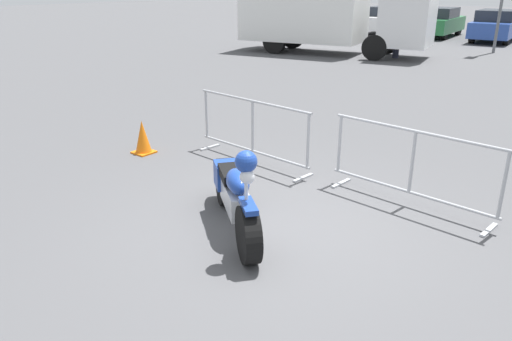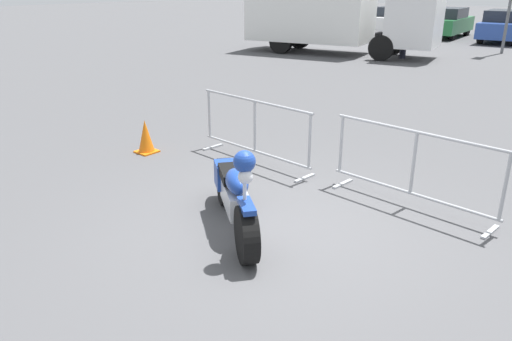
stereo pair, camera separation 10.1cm
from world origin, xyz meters
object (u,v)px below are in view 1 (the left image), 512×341
object	(u,v)px
motorcycle	(235,193)
box_truck	(324,13)
parked_car_white	(386,20)
traffic_cone	(143,137)
crowd_barrier_far	(412,167)
crowd_barrier_near	(253,130)
parked_car_green	(438,22)
pedestrian	(397,34)
parked_car_blue	(496,26)

from	to	relation	value
motorcycle	box_truck	size ratio (longest dim) A/B	0.23
parked_car_white	traffic_cone	distance (m)	23.53
box_truck	parked_car_white	xyz separation A→B (m)	(-1.75, 9.63, -0.89)
motorcycle	crowd_barrier_far	world-z (taller)	motorcycle
motorcycle	box_truck	world-z (taller)	box_truck
motorcycle	crowd_barrier_near	xyz separation A→B (m)	(-1.37, 1.99, 0.09)
crowd_barrier_near	traffic_cone	world-z (taller)	crowd_barrier_near
parked_car_white	crowd_barrier_far	bearing A→B (deg)	-158.84
parked_car_white	parked_car_green	size ratio (longest dim) A/B	0.97
crowd_barrier_far	parked_car_white	bearing A→B (deg)	116.29
motorcycle	crowd_barrier_far	size ratio (longest dim) A/B	0.76
traffic_cone	box_truck	bearing A→B (deg)	108.98
pedestrian	motorcycle	bearing A→B (deg)	154.06
traffic_cone	pedestrian	bearing A→B (deg)	96.27
crowd_barrier_near	box_truck	xyz separation A→B (m)	(-6.29, 12.20, 1.08)
box_truck	parked_car_blue	distance (m)	10.17
motorcycle	pedestrian	size ratio (longest dim) A/B	1.08
motorcycle	parked_car_green	world-z (taller)	parked_car_green
pedestrian	traffic_cone	world-z (taller)	pedestrian
parked_car_green	pedestrian	world-z (taller)	pedestrian
parked_car_white	parked_car_green	world-z (taller)	parked_car_green
motorcycle	box_truck	distance (m)	16.17
crowd_barrier_far	parked_car_blue	bearing A→B (deg)	102.28
box_truck	traffic_cone	size ratio (longest dim) A/B	13.55
parked_car_green	parked_car_blue	bearing A→B (deg)	-102.75
box_truck	parked_car_blue	world-z (taller)	box_truck
parked_car_blue	traffic_cone	distance (m)	22.20
crowd_barrier_near	parked_car_green	bearing A→B (deg)	102.89
box_truck	parked_car_white	size ratio (longest dim) A/B	1.78
box_truck	traffic_cone	world-z (taller)	box_truck
parked_car_blue	traffic_cone	xyz separation A→B (m)	(0.10, -22.19, -0.48)
parked_car_green	pedestrian	size ratio (longest dim) A/B	2.74
box_truck	parked_car_blue	bearing A→B (deg)	52.62
parked_car_blue	pedestrian	size ratio (longest dim) A/B	2.74
parked_car_green	pedestrian	distance (m)	9.02
motorcycle	crowd_barrier_far	distance (m)	2.42
motorcycle	parked_car_blue	distance (m)	23.56
box_truck	parked_car_white	world-z (taller)	box_truck
crowd_barrier_far	motorcycle	bearing A→B (deg)	-124.49
crowd_barrier_near	crowd_barrier_far	bearing A→B (deg)	0.00
traffic_cone	parked_car_blue	bearing A→B (deg)	90.26
parked_car_white	pedestrian	xyz separation A→B (m)	(4.73, -8.95, 0.17)
crowd_barrier_far	box_truck	xyz separation A→B (m)	(-9.03, 12.20, 1.08)
crowd_barrier_far	parked_car_green	distance (m)	23.08
motorcycle	parked_car_white	bearing A→B (deg)	149.59
crowd_barrier_near	parked_car_green	size ratio (longest dim) A/B	0.52
crowd_barrier_near	pedestrian	bearing A→B (deg)	104.42
motorcycle	crowd_barrier_far	xyz separation A→B (m)	(1.37, 1.99, 0.09)
parked_car_white	parked_car_blue	bearing A→B (deg)	-99.72
box_truck	pedestrian	world-z (taller)	box_truck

